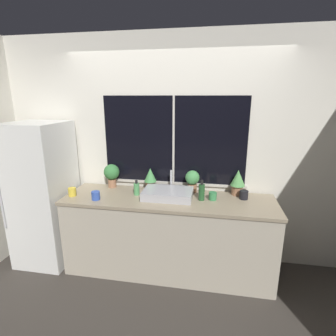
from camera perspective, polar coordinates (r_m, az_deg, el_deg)
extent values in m
plane|color=#38332D|center=(3.13, -1.03, -24.36)|extent=(14.00, 14.00, 0.00)
cube|color=silver|center=(3.18, 1.32, 3.57)|extent=(8.00, 0.06, 2.70)
cube|color=black|center=(3.11, 1.24, 6.02)|extent=(1.70, 0.01, 1.03)
cube|color=#BCB7AD|center=(3.11, 1.22, 6.01)|extent=(0.02, 0.01, 1.03)
cube|color=#BCB7AD|center=(3.24, 1.17, -3.27)|extent=(1.76, 0.04, 0.03)
cube|color=silver|center=(4.69, -23.68, 6.11)|extent=(0.06, 7.00, 2.70)
cube|color=silver|center=(4.25, 32.80, 4.12)|extent=(0.06, 7.00, 2.70)
cube|color=#B2A893|center=(3.14, 0.09, -14.55)|extent=(2.33, 0.64, 0.87)
cube|color=gray|center=(2.94, 0.10, -6.93)|extent=(2.35, 0.67, 0.03)
cube|color=silver|center=(3.52, -25.46, -5.11)|extent=(0.61, 0.66, 1.72)
cylinder|color=silver|center=(3.41, -32.71, -5.16)|extent=(0.02, 0.02, 0.77)
cube|color=#ADADB2|center=(2.94, -0.01, -5.61)|extent=(0.55, 0.36, 0.09)
cylinder|color=#B7B7BC|center=(3.15, 0.66, -4.76)|extent=(0.04, 0.04, 0.03)
cylinder|color=#B7B7BC|center=(3.11, 0.67, -2.51)|extent=(0.02, 0.02, 0.23)
cylinder|color=#9E6B4C|center=(3.35, -12.05, -3.24)|extent=(0.10, 0.10, 0.10)
sphere|color=#387A3D|center=(3.30, -12.18, -0.84)|extent=(0.19, 0.19, 0.19)
cylinder|color=#9E6B4C|center=(3.20, -3.84, -3.78)|extent=(0.12, 0.12, 0.10)
cone|color=#478E4C|center=(3.16, -3.88, -1.49)|extent=(0.15, 0.15, 0.16)
cylinder|color=#9E6B4C|center=(3.12, 5.27, -4.36)|extent=(0.11, 0.11, 0.10)
sphere|color=#478E4C|center=(3.08, 5.33, -2.07)|extent=(0.17, 0.17, 0.17)
cylinder|color=#9E6B4C|center=(3.13, 14.81, -4.66)|extent=(0.12, 0.12, 0.11)
cone|color=#569951|center=(3.08, 14.99, -2.09)|extent=(0.17, 0.17, 0.18)
cylinder|color=#519E5B|center=(3.04, -6.85, -4.59)|extent=(0.07, 0.07, 0.14)
cylinder|color=black|center=(3.01, -6.90, -3.02)|extent=(0.03, 0.03, 0.04)
cylinder|color=#235128|center=(2.88, 7.32, -5.28)|extent=(0.07, 0.07, 0.18)
cylinder|color=black|center=(2.84, 7.39, -3.12)|extent=(0.03, 0.03, 0.05)
cylinder|color=black|center=(3.02, 16.17, -5.63)|extent=(0.09, 0.09, 0.10)
cylinder|color=#3351AD|center=(2.99, -15.46, -5.80)|extent=(0.09, 0.09, 0.09)
cylinder|color=gold|center=(3.18, -20.12, -4.90)|extent=(0.09, 0.09, 0.09)
cylinder|color=#38844C|center=(2.92, 9.70, -6.04)|extent=(0.09, 0.09, 0.09)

